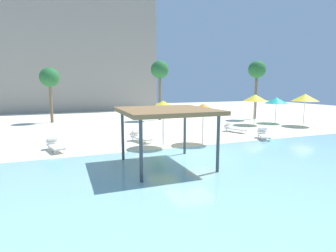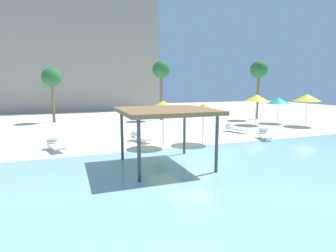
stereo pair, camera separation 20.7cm
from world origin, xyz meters
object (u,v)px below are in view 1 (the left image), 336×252
Objects in this scene: beach_umbrella_yellow_1 at (255,98)px; lounge_chair_4 at (140,137)px; palm_tree_1 at (257,71)px; shade_pavilion at (167,113)px; palm_tree_0 at (160,71)px; beach_umbrella_teal_0 at (276,100)px; lounge_chair_3 at (234,128)px; lounge_chair_1 at (55,145)px; beach_umbrella_yellow_2 at (305,98)px; lounge_chair_0 at (263,134)px; beach_umbrella_orange_5 at (203,109)px; palm_tree_2 at (49,78)px; beach_umbrella_yellow_4 at (163,106)px.

lounge_chair_4 is (-12.35, -3.81, -2.21)m from beach_umbrella_yellow_1.
lounge_chair_4 is 17.70m from palm_tree_1.
palm_tree_0 reaches higher than shade_pavilion.
lounge_chair_3 is at bearing -156.83° from beach_umbrella_teal_0.
lounge_chair_1 and lounge_chair_3 have the same top height.
lounge_chair_1 is 13.44m from lounge_chair_3.
beach_umbrella_yellow_2 is at bearing 80.45° from lounge_chair_1.
lounge_chair_0 is 13.95m from palm_tree_0.
shade_pavilion is 1.43× the size of beach_umbrella_yellow_1.
beach_umbrella_orange_5 reaches higher than lounge_chair_0.
palm_tree_0 is at bearing 135.48° from lounge_chair_4.
lounge_chair_0 is 0.98× the size of lounge_chair_4.
lounge_chair_0 is (4.73, -0.13, -1.94)m from beach_umbrella_orange_5.
beach_umbrella_yellow_1 is at bearing 148.81° from beach_umbrella_yellow_2.
beach_umbrella_teal_0 is at bearing 86.21° from lounge_chair_4.
beach_umbrella_teal_0 is 9.32m from lounge_chair_0.
beach_umbrella_yellow_2 is 0.46× the size of palm_tree_1.
lounge_chair_1 is at bearing -87.60° from palm_tree_2.
palm_tree_1 is at bearing 39.14° from beach_umbrella_orange_5.
lounge_chair_3 is (-4.24, -2.84, -2.21)m from beach_umbrella_yellow_1.
palm_tree_0 is (-3.01, 9.43, 4.89)m from lounge_chair_3.
beach_umbrella_yellow_2 reaches higher than beach_umbrella_yellow_1.
palm_tree_1 is (7.00, 9.68, 4.94)m from lounge_chair_0.
lounge_chair_0 is 0.98× the size of lounge_chair_3.
lounge_chair_0 is 20.68m from palm_tree_2.
beach_umbrella_orange_5 is 5.11m from lounge_chair_0.
palm_tree_0 reaches higher than lounge_chair_0.
beach_umbrella_yellow_2 is 21.59m from lounge_chair_1.
shade_pavilion is 6.23m from lounge_chair_4.
palm_tree_1 is at bearing 97.91° from beach_umbrella_yellow_2.
palm_tree_0 reaches higher than palm_tree_2.
lounge_chair_1 is (-8.80, 1.43, -1.94)m from beach_umbrella_orange_5.
palm_tree_2 is (-10.87, 1.93, -0.82)m from palm_tree_0.
beach_umbrella_orange_5 is 5.83m from lounge_chair_3.
beach_umbrella_yellow_4 is at bearing -146.78° from palm_tree_1.
lounge_chair_4 is 0.31× the size of palm_tree_0.
shade_pavilion is 1.39× the size of beach_umbrella_yellow_2.
beach_umbrella_yellow_1 is at bearing 37.31° from shade_pavilion.
palm_tree_0 is at bearing 146.81° from beach_umbrella_teal_0.
palm_tree_0 is at bearing -10.07° from palm_tree_2.
palm_tree_0 reaches higher than beach_umbrella_orange_5.
lounge_chair_4 is at bearing -116.09° from palm_tree_0.
beach_umbrella_teal_0 is at bearing 27.89° from beach_umbrella_orange_5.
palm_tree_0 reaches higher than beach_umbrella_yellow_4.
palm_tree_0 is at bearing 121.56° from lounge_chair_1.
beach_umbrella_teal_0 is at bearing 87.35° from lounge_chair_1.
beach_umbrella_teal_0 is at bearing 162.74° from lounge_chair_0.
lounge_chair_1 is at bearing -158.44° from palm_tree_1.
beach_umbrella_yellow_2 is at bearing 145.94° from lounge_chair_0.
lounge_chair_3 is at bearing 81.61° from lounge_chair_1.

